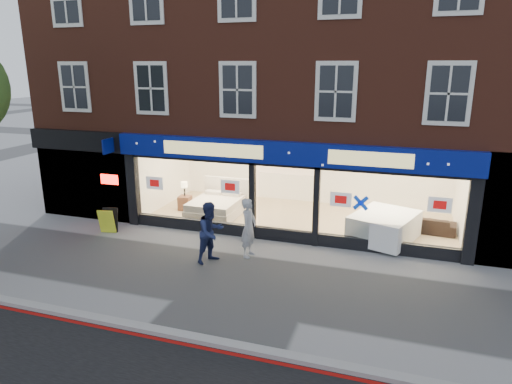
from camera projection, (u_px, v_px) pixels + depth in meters
The scene contains 12 objects.
ground at pixel (254, 282), 12.06m from camera, with size 120.00×120.00×0.00m, color gray.
kerb_line at pixel (206, 349), 9.22m from camera, with size 60.00×0.10×0.01m, color #8C0A07.
kerb_stone at pixel (209, 341), 9.39m from camera, with size 60.00×0.25×0.12m, color gray.
showroom_floor at pixel (298, 219), 16.86m from camera, with size 11.00×4.50×0.10m, color tan.
building at pixel (313, 33), 16.61m from camera, with size 19.00×8.26×10.30m.
display_bed at pixel (217, 206), 17.09m from camera, with size 1.82×2.18×1.22m.
bedside_table at pixel (185, 203), 17.68m from camera, with size 0.45×0.45×0.55m, color brown.
mattress_stack at pixel (384, 226), 14.66m from camera, with size 2.33×2.61×0.86m.
sofa at pixel (427, 224), 15.34m from camera, with size 1.85×0.72×0.54m, color black.
a_board at pixel (108, 221), 15.50m from camera, with size 0.56×0.36×0.85m, color yellow.
pedestrian_grey at pixel (249, 228), 13.49m from camera, with size 0.65×0.43×1.79m, color #AAACB2.
pedestrian_blue at pixel (211, 232), 13.10m from camera, with size 0.88×0.68×1.80m, color #1B234C.
Camera 1 is at (3.46, -10.41, 5.56)m, focal length 32.00 mm.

